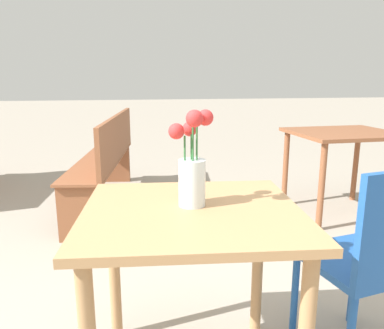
{
  "coord_description": "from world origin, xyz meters",
  "views": [
    {
      "loc": [
        -0.22,
        -1.24,
        1.18
      ],
      "look_at": [
        0.01,
        0.04,
        0.88
      ],
      "focal_mm": 35.0,
      "sensor_mm": 36.0,
      "label": 1
    }
  ],
  "objects": [
    {
      "name": "cafe_chair",
      "position": [
        0.72,
        -0.04,
        0.5
      ],
      "size": [
        0.47,
        0.47,
        0.87
      ],
      "color": "#1E519E",
      "rests_on": "ground_plane"
    },
    {
      "name": "table_front",
      "position": [
        0.0,
        0.0,
        0.6
      ],
      "size": [
        0.84,
        0.77,
        0.73
      ],
      "color": "tan",
      "rests_on": "ground_plane"
    },
    {
      "name": "table_back",
      "position": [
        1.61,
        1.66,
        0.62
      ],
      "size": [
        0.89,
        0.78,
        0.74
      ],
      "color": "brown",
      "rests_on": "ground_plane"
    },
    {
      "name": "bench_middle",
      "position": [
        -0.4,
        2.25,
        0.47
      ],
      "size": [
        0.58,
        1.8,
        0.85
      ],
      "color": "brown",
      "rests_on": "ground_plane"
    },
    {
      "name": "flower_vase",
      "position": [
        0.01,
        0.04,
        0.86
      ],
      "size": [
        0.16,
        0.14,
        0.35
      ],
      "color": "silver",
      "rests_on": "table_front"
    }
  ]
}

